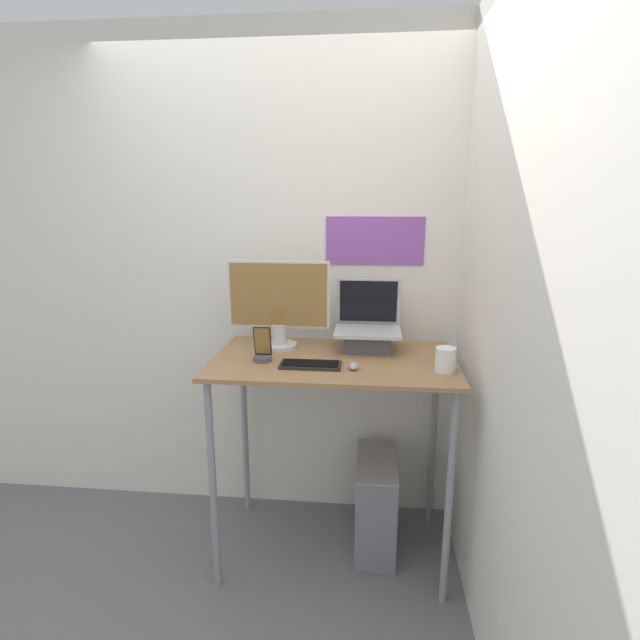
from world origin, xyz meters
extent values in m
plane|color=slate|center=(0.00, 0.00, 0.00)|extent=(12.00, 12.00, 0.00)
cube|color=silver|center=(0.00, 0.75, 1.30)|extent=(6.00, 0.05, 2.60)
cube|color=purple|center=(0.18, 0.72, 1.54)|extent=(0.50, 0.01, 0.24)
cube|color=silver|center=(0.64, 0.00, 1.30)|extent=(0.05, 6.00, 2.60)
cube|color=#936D47|center=(0.00, 0.33, 1.02)|extent=(1.12, 0.67, 0.02)
cylinder|color=gray|center=(-0.51, 0.05, 0.50)|extent=(0.03, 0.03, 1.01)
cylinder|color=gray|center=(0.51, 0.05, 0.50)|extent=(0.03, 0.03, 1.01)
cylinder|color=gray|center=(-0.51, 0.62, 0.50)|extent=(0.03, 0.03, 1.01)
cylinder|color=gray|center=(0.51, 0.62, 0.50)|extent=(0.03, 0.03, 1.01)
cube|color=#4C4C51|center=(0.15, 0.47, 1.07)|extent=(0.22, 0.16, 0.09)
cube|color=#B7B7BC|center=(0.15, 0.47, 1.12)|extent=(0.32, 0.23, 0.02)
cube|color=#B7B7BC|center=(0.15, 0.60, 1.25)|extent=(0.32, 0.03, 0.23)
cube|color=black|center=(0.15, 0.59, 1.25)|extent=(0.29, 0.02, 0.21)
cylinder|color=silver|center=(-0.28, 0.47, 1.04)|extent=(0.17, 0.17, 0.02)
cylinder|color=silver|center=(-0.28, 0.47, 1.10)|extent=(0.07, 0.07, 0.10)
cube|color=silver|center=(-0.28, 0.48, 1.30)|extent=(0.50, 0.01, 0.33)
cube|color=olive|center=(-0.28, 0.47, 1.30)|extent=(0.47, 0.01, 0.30)
cube|color=black|center=(-0.09, 0.20, 1.03)|extent=(0.27, 0.12, 0.01)
cube|color=black|center=(-0.09, 0.20, 1.04)|extent=(0.25, 0.10, 0.00)
ellipsoid|color=#99999E|center=(0.10, 0.19, 1.04)|extent=(0.04, 0.07, 0.03)
cylinder|color=#4C4C51|center=(-0.32, 0.26, 1.04)|extent=(0.08, 0.08, 0.02)
cube|color=black|center=(-0.32, 0.27, 1.12)|extent=(0.08, 0.04, 0.14)
cube|color=olive|center=(-0.32, 0.27, 1.12)|extent=(0.07, 0.03, 0.13)
cube|color=gray|center=(0.21, 0.40, 0.24)|extent=(0.20, 0.44, 0.48)
cube|color=slate|center=(0.21, 0.17, 0.24)|extent=(0.19, 0.01, 0.46)
cylinder|color=white|center=(0.49, 0.20, 1.08)|extent=(0.09, 0.09, 0.10)
camera|label=1|loc=(0.16, -1.86, 1.75)|focal=28.00mm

